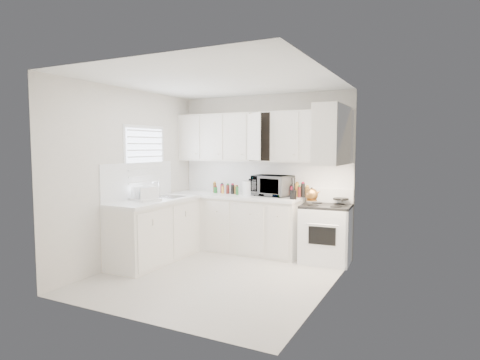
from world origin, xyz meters
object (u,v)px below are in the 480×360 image
Objects in this scene: dish_rack at (144,192)px; stove at (326,226)px; rice_cooker at (250,187)px; utensil_crock at (293,188)px; microwave at (272,183)px; tea_kettle at (312,194)px.

stove is at bearing 46.48° from dish_rack.
rice_cooker is 1.73m from dish_rack.
rice_cooker is (-1.32, 0.10, 0.52)m from stove.
rice_cooker is 0.88m from utensil_crock.
utensil_crock is at bearing -19.37° from microwave.
stove is 4.75× the size of tea_kettle.
stove is 0.55m from tea_kettle.
dish_rack reaches higher than stove.
tea_kettle is 1.16m from rice_cooker.
rice_cooker is at bearing 159.92° from tea_kettle.
rice_cooker is at bearing -168.39° from microwave.
utensil_crock reaches higher than stove.
tea_kettle reaches higher than stove.
tea_kettle is 0.54× the size of dish_rack.
microwave is 1.38× the size of dish_rack.
utensil_crock is (-0.29, 0.01, 0.07)m from tea_kettle.
rice_cooker is 0.60× the size of dish_rack.
utensil_crock is (-0.47, -0.15, 0.56)m from stove.
rice_cooker is 0.79× the size of utensil_crock.
microwave is at bearing 150.03° from utensil_crock.
rice_cooker reaches higher than dish_rack.
tea_kettle is 0.30m from utensil_crock.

